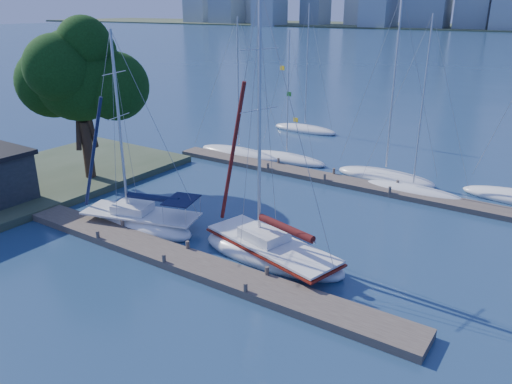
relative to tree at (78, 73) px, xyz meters
The scene contains 12 objects.
ground 16.83m from the tree, 22.54° to the right, with size 700.00×700.00×0.00m, color navy.
near_dock 16.74m from the tree, 22.54° to the right, with size 26.00×2.00×0.40m, color #4B4037.
far_dock 20.35m from the tree, 33.49° to the left, with size 30.00×1.80×0.36m, color #4B4037.
shore 8.95m from the tree, 141.74° to the right, with size 12.00×22.00×0.50m, color #38472D.
tree is the anchor object (origin of this frame).
sailboat_navy 11.92m from the tree, 21.53° to the right, with size 8.01×4.48×11.90m.
sailboat_maroon 19.13m from the tree, ahead, with size 8.74×4.72×13.91m.
bg_boat_0 15.27m from the tree, 67.72° to the left, with size 8.36×5.02×12.05m.
bg_boat_1 17.89m from the tree, 54.73° to the left, with size 7.53×4.71×11.05m.
bg_boat_2 23.57m from the tree, 35.54° to the left, with size 7.64×2.38×13.79m.
bg_boat_3 24.81m from the tree, 27.99° to the left, with size 7.46×4.30×12.36m.
bg_boat_6 25.36m from the tree, 76.96° to the left, with size 7.51×3.73×13.06m.
Camera 1 is at (16.23, -16.91, 12.50)m, focal length 35.00 mm.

